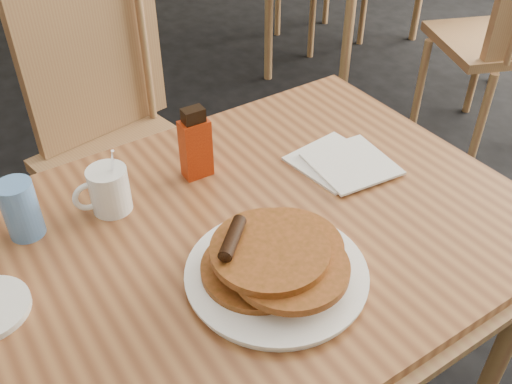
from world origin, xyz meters
TOP-DOWN VIEW (x-y plane):
  - main_table at (-0.05, 0.02)m, footprint 1.30×0.93m
  - chair_main_far at (-0.03, 0.79)m, footprint 0.55×0.55m
  - pancake_plate at (-0.02, -0.12)m, footprint 0.32×0.32m
  - coffee_mug at (-0.21, 0.20)m, footprint 0.11×0.08m
  - syrup_bottle at (-0.01, 0.22)m, footprint 0.06×0.04m
  - napkin_stack at (0.29, 0.09)m, footprint 0.21×0.22m
  - blue_tumbler at (-0.37, 0.21)m, footprint 0.07×0.07m

SIDE VIEW (x-z plane):
  - chair_main_far at x=-0.03m, z-range 0.10..1.10m
  - main_table at x=-0.05m, z-range 0.33..1.08m
  - napkin_stack at x=0.29m, z-range 0.75..0.76m
  - pancake_plate at x=-0.02m, z-range 0.73..0.83m
  - coffee_mug at x=-0.21m, z-range 0.72..0.87m
  - blue_tumbler at x=-0.37m, z-range 0.75..0.87m
  - syrup_bottle at x=-0.01m, z-range 0.74..0.91m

